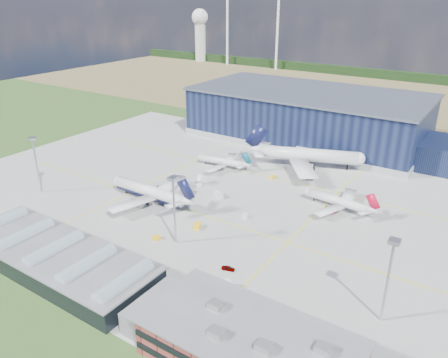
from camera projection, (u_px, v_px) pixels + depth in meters
ground at (205, 201)px, 168.62m from camera, size 600.00×600.00×0.00m
apron at (220, 192)px, 176.25m from camera, size 220.00×160.00×0.08m
farmland at (372, 96)px, 336.85m from camera, size 600.00×220.00×0.01m
treeline at (399, 76)px, 396.44m from camera, size 600.00×8.00×8.00m
horizon_dressing at (221, 31)px, 477.48m from camera, size 440.20×18.00×70.00m
hangar at (312, 118)px, 235.09m from camera, size 145.00×62.00×26.10m
ops_building at (249, 347)px, 92.86m from camera, size 46.00×23.00×10.90m
glass_concourse at (64, 261)px, 124.56m from camera, size 78.00×23.00×8.60m
light_mast_west at (35, 156)px, 170.08m from camera, size 2.60×2.60×23.00m
light_mast_center at (174, 200)px, 134.49m from camera, size 2.60×2.60×23.00m
light_mast_east at (390, 268)px, 101.43m from camera, size 2.60×2.60×23.00m
airliner_navy at (149, 185)px, 165.77m from camera, size 41.66×40.77×13.48m
airliner_red at (337, 196)px, 160.92m from camera, size 33.29×32.71×9.85m
airliner_widebody at (309, 148)px, 197.62m from camera, size 71.43×70.73×18.17m
airliner_regional at (222, 158)px, 199.01m from camera, size 30.96×30.43×9.11m
gse_tug_a at (197, 226)px, 149.00m from camera, size 3.55×4.24×1.52m
gse_tug_b at (156, 238)px, 142.29m from camera, size 2.70×3.12×1.14m
gse_van_a at (230, 289)px, 116.61m from camera, size 6.57×4.94×2.63m
gse_cart_a at (245, 216)px, 156.17m from camera, size 2.67×3.28×1.23m
gse_van_b at (219, 195)px, 171.28m from camera, size 4.96×4.07×2.07m
gse_tug_c at (273, 177)px, 188.74m from camera, size 2.10×3.00×1.22m
gse_van_c at (229, 290)px, 116.45m from camera, size 4.80×2.33×2.30m
airstair at (202, 181)px, 182.84m from camera, size 2.48×4.82×2.95m
car_a at (228, 268)px, 126.49m from camera, size 4.21×2.59×1.34m
car_b at (236, 312)px, 109.17m from camera, size 3.87×1.69×1.24m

